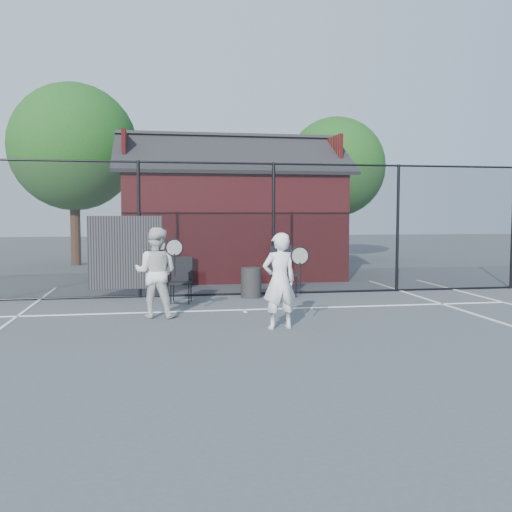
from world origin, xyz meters
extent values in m
plane|color=#43494D|center=(0.00, 0.00, 0.00)|extent=(80.00, 80.00, 0.00)
cube|color=white|center=(0.00, 3.00, 0.01)|extent=(11.00, 0.06, 0.01)
cube|color=white|center=(0.00, 2.85, 0.01)|extent=(0.06, 0.30, 0.01)
cylinder|color=black|center=(-2.00, 5.00, 1.50)|extent=(0.07, 0.07, 3.00)
cylinder|color=black|center=(1.00, 5.00, 1.50)|extent=(0.07, 0.07, 3.00)
cylinder|color=black|center=(4.00, 5.00, 1.50)|extent=(0.07, 0.07, 3.00)
cylinder|color=black|center=(0.00, 5.00, 2.97)|extent=(22.00, 0.04, 0.04)
cylinder|color=black|center=(0.00, 5.00, 0.03)|extent=(22.00, 0.04, 0.04)
cube|color=black|center=(0.00, 5.00, 1.50)|extent=(22.00, 3.00, 0.01)
cube|color=black|center=(-2.30, 4.98, 1.00)|extent=(1.60, 0.04, 1.60)
cube|color=maroon|center=(0.50, 9.00, 1.50)|extent=(6.00, 4.00, 3.00)
cube|color=black|center=(0.50, 8.00, 3.53)|extent=(6.50, 2.36, 1.32)
cube|color=black|center=(0.50, 10.00, 3.53)|extent=(6.50, 2.36, 1.32)
cube|color=maroon|center=(-2.45, 9.00, 3.53)|extent=(0.10, 2.80, 1.06)
cube|color=maroon|center=(3.45, 9.00, 3.53)|extent=(0.10, 2.80, 1.06)
cylinder|color=#301F13|center=(-4.50, 13.50, 1.26)|extent=(0.36, 0.36, 2.52)
sphere|color=#124214|center=(-4.50, 13.50, 4.20)|extent=(4.48, 4.48, 4.48)
cylinder|color=#301F13|center=(5.50, 14.50, 1.12)|extent=(0.36, 0.36, 2.23)
sphere|color=#124214|center=(5.50, 14.50, 3.72)|extent=(3.97, 3.97, 3.97)
imported|color=white|center=(0.31, 1.15, 0.77)|extent=(0.62, 0.46, 1.55)
torus|color=black|center=(0.57, 0.84, 1.19)|extent=(0.30, 0.02, 0.30)
cylinder|color=black|center=(0.57, 0.84, 0.91)|extent=(0.03, 0.03, 0.37)
imported|color=silver|center=(-1.65, 2.52, 0.80)|extent=(0.92, 0.80, 1.60)
torus|color=black|center=(-1.32, 2.20, 1.26)|extent=(0.31, 0.03, 0.31)
cylinder|color=black|center=(-1.32, 2.20, 0.96)|extent=(0.03, 0.03, 0.39)
cube|color=black|center=(-1.14, 4.10, 0.46)|extent=(0.52, 0.53, 0.92)
cube|color=black|center=(1.15, 4.60, 0.55)|extent=(0.57, 0.59, 1.10)
cylinder|color=black|center=(0.42, 4.60, 0.33)|extent=(0.48, 0.48, 0.66)
camera|label=1|loc=(-1.61, -7.72, 1.85)|focal=40.00mm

